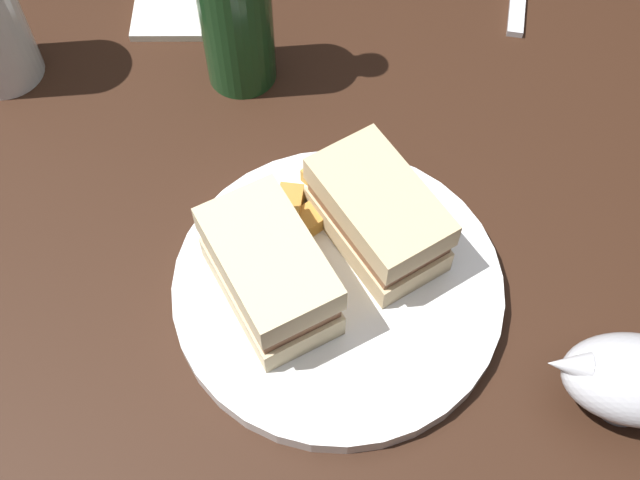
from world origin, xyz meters
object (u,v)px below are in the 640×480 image
object	(u,v)px
sandwich_half_left	(378,215)
napkin	(179,1)
plate	(338,288)
sandwich_half_right	(269,272)
gravy_boat	(635,380)

from	to	relation	value
sandwich_half_left	napkin	world-z (taller)	sandwich_half_left
plate	napkin	bearing A→B (deg)	11.90
plate	napkin	world-z (taller)	plate
plate	sandwich_half_right	bearing A→B (deg)	86.93
napkin	sandwich_half_right	bearing A→B (deg)	-176.27
sandwich_half_left	napkin	xyz separation A→B (m)	(0.33, 0.12, -0.05)
sandwich_half_right	gravy_boat	bearing A→B (deg)	-120.66
plate	sandwich_half_left	size ratio (longest dim) A/B	2.02
plate	sandwich_half_left	distance (m)	0.07
sandwich_half_left	napkin	bearing A→B (deg)	19.60
sandwich_half_left	plate	bearing A→B (deg)	130.31
sandwich_half_right	gravy_boat	world-z (taller)	sandwich_half_right
sandwich_half_left	gravy_boat	size ratio (longest dim) A/B	1.02
plate	napkin	size ratio (longest dim) A/B	2.44
sandwich_half_left	sandwich_half_right	world-z (taller)	sandwich_half_right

